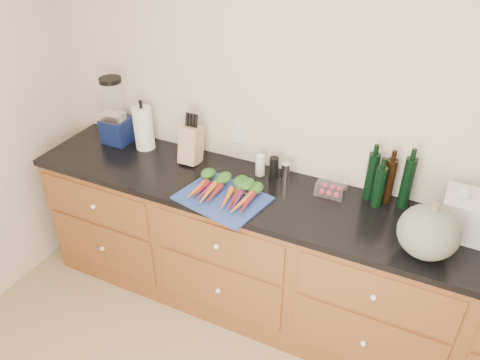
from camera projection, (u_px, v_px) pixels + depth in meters
The scene contains 15 objects.
wall_back at pixel (335, 126), 2.70m from camera, with size 4.10×0.05×2.60m, color beige.
cabinets at pixel (305, 269), 2.91m from camera, with size 3.60×0.64×0.90m.
countertop at pixel (312, 209), 2.66m from camera, with size 3.64×0.62×0.04m, color black.
cutting_board at pixel (223, 198), 2.70m from camera, with size 0.49×0.37×0.01m, color #243F90.
carrots at pixel (226, 190), 2.72m from camera, with size 0.40×0.29×0.06m.
squash at pixel (429, 232), 2.25m from camera, with size 0.30×0.30×0.27m, color #586453.
blender_appliance at pixel (115, 115), 3.19m from camera, with size 0.18×0.18×0.46m.
paper_towel at pixel (144, 128), 3.14m from camera, with size 0.13×0.13×0.29m, color white.
knife_block at pixel (191, 144), 3.00m from camera, with size 0.12×0.12×0.24m, color tan.
grinder_salt at pixel (260, 165), 2.89m from camera, with size 0.06×0.06×0.13m, color white.
grinder_pepper at pixel (274, 168), 2.86m from camera, with size 0.06×0.06×0.14m, color black.
canister_chrome at pixel (286, 172), 2.84m from camera, with size 0.05×0.05×0.12m, color white.
tomato_box at pixel (331, 188), 2.74m from camera, with size 0.16×0.13×0.08m, color white.
bottles at pixel (387, 182), 2.60m from camera, with size 0.26×0.13×0.31m.
grocery_bag at pixel (472, 216), 2.39m from camera, with size 0.30×0.24×0.22m, color silver, non-canonical shape.
Camera 1 is at (0.55, -0.81, 2.51)m, focal length 35.00 mm.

